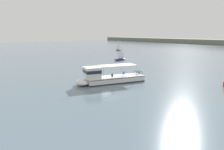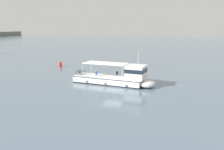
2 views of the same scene
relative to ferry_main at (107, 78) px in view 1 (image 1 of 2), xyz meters
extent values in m
plane|color=slate|center=(-1.65, 0.54, -1.01)|extent=(400.00, 400.00, 0.00)
cube|color=white|center=(0.35, 1.58, -0.46)|extent=(5.45, 11.24, 1.10)
ellipsoid|color=white|center=(-0.98, -4.48, -0.46)|extent=(3.35, 2.78, 1.01)
cube|color=black|center=(0.35, 1.58, -0.91)|extent=(5.48, 11.24, 0.16)
cube|color=#2D2D33|center=(0.35, 1.58, 0.01)|extent=(5.50, 11.25, 0.10)
cube|color=white|center=(-0.59, -2.72, 1.04)|extent=(3.22, 3.12, 1.90)
cube|color=#19232D|center=(-0.59, -2.72, 1.37)|extent=(3.29, 3.18, 0.56)
cube|color=white|center=(-0.59, -2.72, 2.05)|extent=(3.41, 3.31, 0.12)
cube|color=white|center=(0.45, 2.02, 2.14)|extent=(4.31, 7.18, 0.10)
cylinder|color=silver|center=(1.08, -1.45, 1.09)|extent=(0.08, 0.08, 2.00)
cylinder|color=silver|center=(-1.58, -0.86, 1.09)|extent=(0.08, 0.08, 2.00)
cylinder|color=silver|center=(2.47, 4.90, 1.09)|extent=(0.08, 0.08, 2.00)
cylinder|color=silver|center=(-0.18, 5.49, 1.09)|extent=(0.08, 0.08, 2.00)
cylinder|color=silver|center=(-0.66, -3.01, 3.21)|extent=(0.06, 0.06, 2.20)
sphere|color=white|center=(-2.12, -1.36, -0.52)|extent=(0.36, 0.36, 0.36)
sphere|color=white|center=(-1.41, 1.86, -0.52)|extent=(0.36, 0.36, 0.36)
sphere|color=white|center=(-0.74, 4.89, -0.52)|extent=(0.36, 0.36, 0.36)
torus|color=black|center=(1.77, 5.93, 0.42)|extent=(0.20, 0.66, 0.66)
torus|color=black|center=(1.92, 6.61, 0.42)|extent=(0.20, 0.66, 0.66)
cylinder|color=#1E478C|center=(1.84, 6.27, 0.54)|extent=(0.21, 0.70, 0.06)
torus|color=black|center=(0.89, 6.12, 0.42)|extent=(0.20, 0.66, 0.66)
torus|color=black|center=(1.04, 6.80, 0.42)|extent=(0.20, 0.66, 0.66)
cylinder|color=#232328|center=(0.96, 6.46, 0.54)|extent=(0.21, 0.70, 0.06)
cube|color=#2D4CA5|center=(0.47, 3.52, 0.55)|extent=(0.36, 0.28, 0.52)
sphere|color=beige|center=(0.47, 3.52, 0.92)|extent=(0.20, 0.20, 0.20)
cube|color=black|center=(1.16, 0.35, 0.55)|extent=(0.36, 0.28, 0.52)
sphere|color=beige|center=(1.16, 0.35, 0.92)|extent=(0.20, 0.20, 0.20)
ellipsoid|color=teal|center=(-55.88, 45.04, -0.71)|extent=(4.87, 1.65, 0.60)
cylinder|color=silver|center=(-55.58, 45.03, 1.99)|extent=(0.08, 0.08, 4.80)
pyramid|color=white|center=(-56.43, 45.04, 1.68)|extent=(1.70, 0.15, 4.08)
ellipsoid|color=navy|center=(-24.01, 21.58, -0.71)|extent=(1.60, 4.86, 0.60)
cylinder|color=silver|center=(-24.03, 21.28, 1.99)|extent=(0.08, 0.08, 4.80)
pyramid|color=white|center=(-24.02, 22.13, 1.68)|extent=(0.13, 1.70, 4.08)
camera|label=1|loc=(29.43, -19.74, 7.82)|focal=32.06mm
camera|label=2|loc=(-34.89, -5.72, 7.58)|focal=38.42mm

